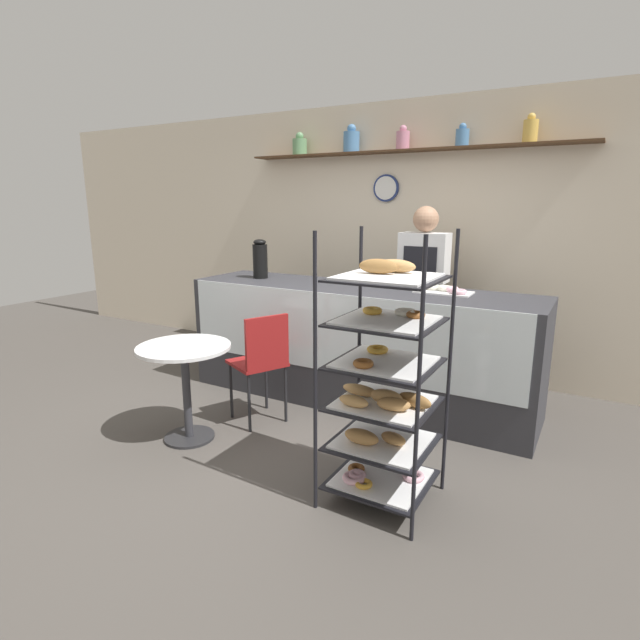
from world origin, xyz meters
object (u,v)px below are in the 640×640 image
object	(u,v)px
person_worker	(422,291)
coffee_carafe	(260,259)
cafe_table	(185,370)
donut_tray_counter	(445,290)
cafe_chair	(262,357)
pastry_rack	(383,382)

from	to	relation	value
person_worker	coffee_carafe	xyz separation A→B (m)	(-1.41, -0.58, 0.27)
cafe_table	donut_tray_counter	xyz separation A→B (m)	(1.48, 1.42, 0.50)
cafe_chair	pastry_rack	bearing A→B (deg)	93.23
person_worker	cafe_table	world-z (taller)	person_worker
pastry_rack	donut_tray_counter	xyz separation A→B (m)	(-0.07, 1.43, 0.31)
coffee_carafe	pastry_rack	bearing A→B (deg)	-36.01
cafe_chair	cafe_table	bearing A→B (deg)	-8.16
cafe_chair	coffee_carafe	size ratio (longest dim) A/B	2.43
cafe_table	cafe_chair	bearing A→B (deg)	56.35
cafe_table	pastry_rack	bearing A→B (deg)	-0.26
cafe_table	cafe_chair	xyz separation A→B (m)	(0.33, 0.49, 0.01)
person_worker	donut_tray_counter	size ratio (longest dim) A/B	3.85
person_worker	coffee_carafe	bearing A→B (deg)	-157.63
person_worker	coffee_carafe	world-z (taller)	person_worker
cafe_table	donut_tray_counter	size ratio (longest dim) A/B	1.64
pastry_rack	donut_tray_counter	world-z (taller)	pastry_rack
coffee_carafe	cafe_chair	bearing A→B (deg)	-53.77
pastry_rack	person_worker	world-z (taller)	person_worker
pastry_rack	donut_tray_counter	size ratio (longest dim) A/B	3.60
donut_tray_counter	cafe_table	bearing A→B (deg)	-136.10
pastry_rack	person_worker	distance (m)	1.96
person_worker	cafe_table	size ratio (longest dim) A/B	2.34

